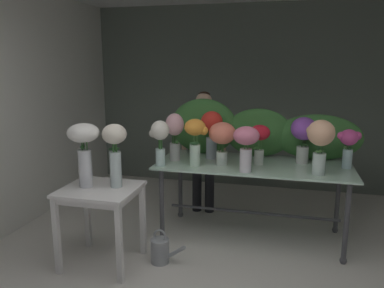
{
  "coord_description": "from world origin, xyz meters",
  "views": [
    {
      "loc": [
        0.65,
        -2.17,
        1.91
      ],
      "look_at": [
        -0.28,
        1.49,
        1.11
      ],
      "focal_mm": 35.88,
      "sensor_mm": 36.0,
      "label": 1
    }
  ],
  "objects_px": {
    "side_table_white": "(100,198)",
    "vase_ivory_peonies": "(160,137)",
    "vase_cream_lisianthus_tall": "(115,147)",
    "vase_coral_ranunculus": "(222,137)",
    "vase_fuchsia_hydrangea": "(349,144)",
    "display_table_glass": "(253,174)",
    "vase_rosy_freesia": "(246,143)",
    "watering_can": "(160,250)",
    "vase_scarlet_tulips": "(212,129)",
    "vase_white_roses_tall": "(84,146)",
    "vase_blush_snapdragons": "(175,132)",
    "vase_violet_carnations": "(304,134)",
    "vase_crimson_lilies": "(259,139)",
    "florist": "(203,140)",
    "vase_sunset_roses": "(195,136)",
    "vase_peach_stock": "(321,139)"
  },
  "relations": [
    {
      "from": "vase_fuchsia_hydrangea",
      "to": "vase_ivory_peonies",
      "type": "height_order",
      "value": "vase_ivory_peonies"
    },
    {
      "from": "vase_ivory_peonies",
      "to": "vase_coral_ranunculus",
      "type": "distance_m",
      "value": 0.65
    },
    {
      "from": "vase_violet_carnations",
      "to": "vase_scarlet_tulips",
      "type": "xyz_separation_m",
      "value": [
        -0.99,
        -0.03,
        0.02
      ]
    },
    {
      "from": "florist",
      "to": "vase_scarlet_tulips",
      "type": "height_order",
      "value": "florist"
    },
    {
      "from": "vase_ivory_peonies",
      "to": "vase_scarlet_tulips",
      "type": "bearing_deg",
      "value": 43.89
    },
    {
      "from": "florist",
      "to": "vase_fuchsia_hydrangea",
      "type": "bearing_deg",
      "value": -19.3
    },
    {
      "from": "vase_coral_ranunculus",
      "to": "display_table_glass",
      "type": "bearing_deg",
      "value": 22.62
    },
    {
      "from": "vase_white_roses_tall",
      "to": "watering_can",
      "type": "relative_size",
      "value": 1.72
    },
    {
      "from": "display_table_glass",
      "to": "side_table_white",
      "type": "distance_m",
      "value": 1.63
    },
    {
      "from": "display_table_glass",
      "to": "watering_can",
      "type": "xyz_separation_m",
      "value": [
        -0.8,
        -0.78,
        -0.6
      ]
    },
    {
      "from": "side_table_white",
      "to": "florist",
      "type": "height_order",
      "value": "florist"
    },
    {
      "from": "vase_crimson_lilies",
      "to": "vase_sunset_roses",
      "type": "bearing_deg",
      "value": -160.97
    },
    {
      "from": "side_table_white",
      "to": "vase_ivory_peonies",
      "type": "distance_m",
      "value": 0.87
    },
    {
      "from": "side_table_white",
      "to": "vase_rosy_freesia",
      "type": "relative_size",
      "value": 1.68
    },
    {
      "from": "display_table_glass",
      "to": "vase_rosy_freesia",
      "type": "bearing_deg",
      "value": -98.3
    },
    {
      "from": "vase_coral_ranunculus",
      "to": "side_table_white",
      "type": "bearing_deg",
      "value": -142.31
    },
    {
      "from": "vase_violet_carnations",
      "to": "vase_blush_snapdragons",
      "type": "distance_m",
      "value": 1.38
    },
    {
      "from": "display_table_glass",
      "to": "vase_rosy_freesia",
      "type": "distance_m",
      "value": 0.54
    },
    {
      "from": "vase_violet_carnations",
      "to": "vase_coral_ranunculus",
      "type": "distance_m",
      "value": 0.87
    },
    {
      "from": "vase_cream_lisianthus_tall",
      "to": "vase_coral_ranunculus",
      "type": "bearing_deg",
      "value": 39.46
    },
    {
      "from": "vase_blush_snapdragons",
      "to": "vase_cream_lisianthus_tall",
      "type": "xyz_separation_m",
      "value": [
        -0.34,
        -0.79,
        -0.02
      ]
    },
    {
      "from": "vase_crimson_lilies",
      "to": "watering_can",
      "type": "xyz_separation_m",
      "value": [
        -0.86,
        -0.75,
        -1.01
      ]
    },
    {
      "from": "vase_peach_stock",
      "to": "vase_ivory_peonies",
      "type": "bearing_deg",
      "value": -177.5
    },
    {
      "from": "display_table_glass",
      "to": "vase_coral_ranunculus",
      "type": "distance_m",
      "value": 0.55
    },
    {
      "from": "vase_crimson_lilies",
      "to": "vase_white_roses_tall",
      "type": "height_order",
      "value": "vase_white_roses_tall"
    },
    {
      "from": "vase_ivory_peonies",
      "to": "vase_coral_ranunculus",
      "type": "height_order",
      "value": "vase_ivory_peonies"
    },
    {
      "from": "vase_fuchsia_hydrangea",
      "to": "vase_cream_lisianthus_tall",
      "type": "relative_size",
      "value": 0.67
    },
    {
      "from": "side_table_white",
      "to": "vase_ivory_peonies",
      "type": "relative_size",
      "value": 1.6
    },
    {
      "from": "vase_rosy_freesia",
      "to": "watering_can",
      "type": "distance_m",
      "value": 1.34
    },
    {
      "from": "display_table_glass",
      "to": "vase_white_roses_tall",
      "type": "bearing_deg",
      "value": -148.11
    },
    {
      "from": "display_table_glass",
      "to": "florist",
      "type": "height_order",
      "value": "florist"
    },
    {
      "from": "vase_scarlet_tulips",
      "to": "vase_coral_ranunculus",
      "type": "bearing_deg",
      "value": -56.15
    },
    {
      "from": "side_table_white",
      "to": "vase_violet_carnations",
      "type": "height_order",
      "value": "vase_violet_carnations"
    },
    {
      "from": "florist",
      "to": "vase_fuchsia_hydrangea",
      "type": "distance_m",
      "value": 1.74
    },
    {
      "from": "vase_rosy_freesia",
      "to": "vase_violet_carnations",
      "type": "bearing_deg",
      "value": 41.39
    },
    {
      "from": "side_table_white",
      "to": "vase_blush_snapdragons",
      "type": "xyz_separation_m",
      "value": [
        0.48,
        0.85,
        0.51
      ]
    },
    {
      "from": "vase_ivory_peonies",
      "to": "vase_scarlet_tulips",
      "type": "distance_m",
      "value": 0.64
    },
    {
      "from": "vase_blush_snapdragons",
      "to": "vase_coral_ranunculus",
      "type": "bearing_deg",
      "value": -6.96
    },
    {
      "from": "florist",
      "to": "vase_crimson_lilies",
      "type": "xyz_separation_m",
      "value": [
        0.74,
        -0.65,
        0.17
      ]
    },
    {
      "from": "vase_blush_snapdragons",
      "to": "vase_sunset_roses",
      "type": "height_order",
      "value": "vase_blush_snapdragons"
    },
    {
      "from": "vase_crimson_lilies",
      "to": "vase_white_roses_tall",
      "type": "bearing_deg",
      "value": -149.65
    },
    {
      "from": "vase_fuchsia_hydrangea",
      "to": "vase_scarlet_tulips",
      "type": "relative_size",
      "value": 0.75
    },
    {
      "from": "watering_can",
      "to": "vase_fuchsia_hydrangea",
      "type": "bearing_deg",
      "value": 25.27
    },
    {
      "from": "vase_scarlet_tulips",
      "to": "vase_sunset_roses",
      "type": "relative_size",
      "value": 1.08
    },
    {
      "from": "vase_violet_carnations",
      "to": "vase_scarlet_tulips",
      "type": "bearing_deg",
      "value": -178.1
    },
    {
      "from": "vase_scarlet_tulips",
      "to": "watering_can",
      "type": "bearing_deg",
      "value": -109.61
    },
    {
      "from": "vase_rosy_freesia",
      "to": "watering_can",
      "type": "xyz_separation_m",
      "value": [
        -0.75,
        -0.43,
        -1.02
      ]
    },
    {
      "from": "vase_fuchsia_hydrangea",
      "to": "vase_sunset_roses",
      "type": "relative_size",
      "value": 0.81
    },
    {
      "from": "vase_blush_snapdragons",
      "to": "vase_fuchsia_hydrangea",
      "type": "bearing_deg",
      "value": 3.67
    },
    {
      "from": "florist",
      "to": "vase_rosy_freesia",
      "type": "xyz_separation_m",
      "value": [
        0.64,
        -0.97,
        0.19
      ]
    }
  ]
}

